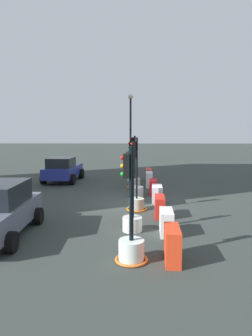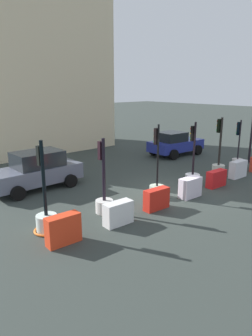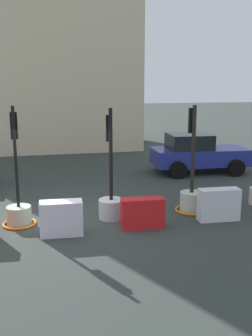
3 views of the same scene
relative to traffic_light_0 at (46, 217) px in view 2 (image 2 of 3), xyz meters
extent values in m
plane|color=#313934|center=(6.14, -0.23, -0.50)|extent=(120.00, 120.00, 0.00)
cylinder|color=silver|center=(0.00, -0.01, -0.22)|extent=(0.67, 0.67, 0.57)
cylinder|color=black|center=(0.00, -0.01, 1.29)|extent=(0.11, 0.11, 2.44)
cube|color=black|center=(0.01, 0.13, 2.01)|extent=(0.18, 0.16, 0.62)
sphere|color=red|center=(0.01, 0.22, 2.22)|extent=(0.11, 0.11, 0.11)
sphere|color=orange|center=(0.01, 0.22, 2.01)|extent=(0.11, 0.11, 0.11)
sphere|color=green|center=(0.01, 0.22, 1.81)|extent=(0.11, 0.11, 0.11)
torus|color=orange|center=(0.00, -0.01, -0.46)|extent=(0.87, 0.87, 0.07)
cylinder|color=silver|center=(2.35, -0.04, -0.26)|extent=(0.66, 0.66, 0.48)
cylinder|color=black|center=(2.35, -0.04, 1.15)|extent=(0.12, 0.12, 2.33)
cube|color=black|center=(2.34, 0.10, 1.85)|extent=(0.19, 0.17, 0.67)
sphere|color=red|center=(2.34, 0.19, 2.08)|extent=(0.11, 0.11, 0.11)
sphere|color=orange|center=(2.34, 0.19, 1.85)|extent=(0.11, 0.11, 0.11)
sphere|color=green|center=(2.34, 0.19, 1.63)|extent=(0.11, 0.11, 0.11)
cylinder|color=#ABB8A1|center=(5.05, -0.23, -0.25)|extent=(0.64, 0.64, 0.50)
cylinder|color=black|center=(5.05, -0.23, 1.30)|extent=(0.08, 0.08, 2.60)
cube|color=black|center=(5.05, -0.12, 2.10)|extent=(0.18, 0.14, 0.68)
sphere|color=red|center=(5.05, -0.03, 2.33)|extent=(0.11, 0.11, 0.11)
sphere|color=orange|center=(5.05, -0.03, 2.10)|extent=(0.11, 0.11, 0.11)
sphere|color=green|center=(5.05, -0.03, 1.87)|extent=(0.11, 0.11, 0.11)
torus|color=orange|center=(5.05, -0.23, -0.47)|extent=(0.88, 0.88, 0.06)
cylinder|color=silver|center=(7.50, -0.28, -0.23)|extent=(0.69, 0.69, 0.54)
cylinder|color=black|center=(7.50, -0.28, 1.28)|extent=(0.10, 0.10, 2.48)
cube|color=black|center=(7.47, -0.16, 1.98)|extent=(0.18, 0.17, 0.70)
sphere|color=red|center=(7.45, -0.08, 2.21)|extent=(0.09, 0.09, 0.09)
sphere|color=orange|center=(7.45, -0.08, 1.98)|extent=(0.09, 0.09, 0.09)
sphere|color=green|center=(7.45, -0.08, 1.74)|extent=(0.09, 0.09, 0.09)
cylinder|color=beige|center=(9.88, -0.20, -0.22)|extent=(0.66, 0.66, 0.57)
cylinder|color=black|center=(9.88, -0.20, 1.31)|extent=(0.11, 0.11, 2.49)
cube|color=black|center=(9.87, -0.06, 2.12)|extent=(0.19, 0.17, 0.70)
sphere|color=red|center=(9.85, 0.03, 2.35)|extent=(0.11, 0.11, 0.11)
sphere|color=orange|center=(9.85, 0.03, 2.12)|extent=(0.11, 0.11, 0.11)
sphere|color=green|center=(9.85, 0.03, 1.89)|extent=(0.11, 0.11, 0.11)
torus|color=orange|center=(9.88, -0.20, -0.47)|extent=(0.94, 0.94, 0.07)
cylinder|color=beige|center=(12.17, -0.03, -0.25)|extent=(0.61, 0.61, 0.51)
cylinder|color=black|center=(12.17, -0.03, 1.13)|extent=(0.08, 0.08, 2.25)
cube|color=black|center=(12.17, 0.09, 1.75)|extent=(0.15, 0.15, 0.75)
sphere|color=red|center=(12.17, 0.17, 2.00)|extent=(0.09, 0.09, 0.09)
sphere|color=orange|center=(12.17, 0.17, 1.75)|extent=(0.09, 0.09, 0.09)
sphere|color=green|center=(12.17, 0.17, 1.50)|extent=(0.09, 0.09, 0.09)
cube|color=red|center=(-0.01, -1.07, -0.05)|extent=(1.07, 0.44, 0.91)
cube|color=silver|center=(2.07, -1.16, -0.10)|extent=(1.06, 0.47, 0.80)
cube|color=red|center=(4.04, -1.12, -0.09)|extent=(1.09, 0.43, 0.82)
cube|color=silver|center=(6.08, -1.19, -0.07)|extent=(1.05, 0.51, 0.85)
cube|color=red|center=(8.15, -1.16, -0.11)|extent=(1.12, 0.44, 0.78)
cube|color=silver|center=(10.30, -1.08, -0.06)|extent=(1.13, 0.44, 0.88)
cube|color=slate|center=(1.75, 4.28, 0.16)|extent=(4.14, 1.72, 0.72)
cube|color=black|center=(1.91, 4.28, 0.87)|extent=(2.16, 1.50, 0.70)
cylinder|color=black|center=(3.02, 5.18, -0.20)|extent=(0.61, 0.29, 0.61)
cylinder|color=black|center=(3.04, 3.40, -0.20)|extent=(0.61, 0.29, 0.61)
cylinder|color=black|center=(0.46, 5.16, -0.20)|extent=(0.61, 0.29, 0.61)
cylinder|color=black|center=(0.48, 3.37, -0.20)|extent=(0.61, 0.29, 0.61)
cube|color=navy|center=(12.17, 4.53, 0.17)|extent=(3.98, 2.00, 0.67)
cube|color=black|center=(11.70, 4.56, 0.81)|extent=(1.80, 1.65, 0.61)
cylinder|color=black|center=(13.43, 5.38, -0.17)|extent=(0.69, 0.32, 0.67)
cylinder|color=black|center=(13.31, 3.52, -0.17)|extent=(0.69, 0.32, 0.67)
cylinder|color=black|center=(11.04, 5.53, -0.17)|extent=(0.69, 0.32, 0.67)
cylinder|color=black|center=(10.92, 3.67, -0.17)|extent=(0.69, 0.32, 0.67)
cube|color=beige|center=(6.05, 13.26, 7.24)|extent=(10.49, 6.48, 15.48)
camera|label=1|loc=(-7.48, 0.00, 2.93)|focal=32.04mm
camera|label=2|loc=(-4.21, -8.52, 4.10)|focal=32.74mm
camera|label=3|loc=(5.58, -10.37, 3.15)|focal=41.88mm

